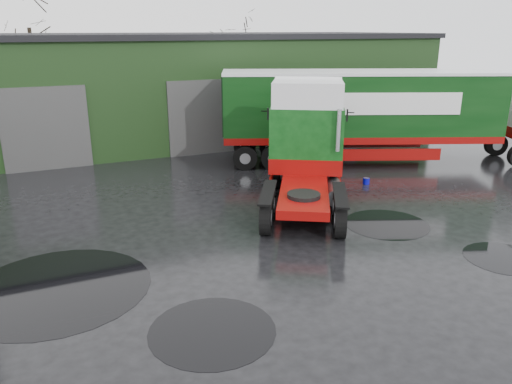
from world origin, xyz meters
TOP-DOWN VIEW (x-y plane):
  - ground at (0.00, 0.00)m, footprint 100.00×100.00m
  - warehouse at (2.00, 20.00)m, footprint 32.40×12.40m
  - hero_tractor at (2.63, 3.97)m, footprint 6.56×8.15m
  - lorry_right at (8.56, 9.00)m, footprint 17.56×9.53m
  - wash_bucket at (6.73, 5.65)m, footprint 0.38×0.38m
  - tree_back_a at (-6.00, 30.00)m, footprint 4.40×4.40m
  - tree_back_b at (10.00, 30.00)m, footprint 4.40×4.40m
  - puddle_0 at (-3.26, -2.33)m, footprint 2.94×2.94m
  - puddle_1 at (4.54, 1.38)m, footprint 2.96×2.96m
  - puddle_2 at (-6.40, 1.20)m, footprint 4.92×4.92m
  - puddle_3 at (6.04, -2.29)m, footprint 2.36×2.36m

SIDE VIEW (x-z plane):
  - ground at x=0.00m, z-range 0.00..0.00m
  - puddle_0 at x=-3.26m, z-range 0.00..0.01m
  - puddle_1 at x=4.54m, z-range 0.00..0.01m
  - puddle_2 at x=-6.40m, z-range 0.00..0.01m
  - puddle_3 at x=6.04m, z-range 0.00..0.01m
  - wash_bucket at x=6.73m, z-range 0.00..0.27m
  - lorry_right at x=8.56m, z-range 0.00..4.66m
  - hero_tractor at x=2.63m, z-range 0.00..4.70m
  - warehouse at x=2.00m, z-range 0.01..6.31m
  - tree_back_b at x=10.00m, z-range 0.00..7.50m
  - tree_back_a at x=-6.00m, z-range 0.00..9.50m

